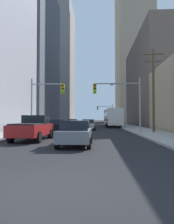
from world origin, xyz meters
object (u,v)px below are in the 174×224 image
object	(u,v)px
sedan_grey	(76,133)
city_bus	(112,117)
sedan_silver	(89,125)
pickup_truck_red	(33,128)
traffic_signal_near_left	(46,97)
sedan_blue	(73,123)
traffic_signal_far_right	(106,110)
sedan_black	(56,126)
traffic_signal_near_right	(119,96)

from	to	relation	value
sedan_grey	city_bus	bearing A→B (deg)	81.54
sedan_silver	pickup_truck_red	bearing A→B (deg)	-103.75
traffic_signal_near_left	city_bus	bearing A→B (deg)	64.72
sedan_blue	traffic_signal_far_right	xyz separation A→B (m)	(7.34, 22.44, 3.32)
sedan_grey	sedan_blue	distance (m)	29.72
pickup_truck_red	sedan_silver	xyz separation A→B (m)	(3.59, 14.68, -0.16)
city_bus	traffic_signal_near_left	bearing A→B (deg)	-115.28
sedan_grey	sedan_black	world-z (taller)	same
sedan_grey	traffic_signal_far_right	distance (m)	52.19
sedan_grey	traffic_signal_far_right	bearing A→B (deg)	85.90
sedan_black	sedan_blue	world-z (taller)	same
sedan_black	sedan_silver	size ratio (longest dim) A/B	1.00
sedan_silver	traffic_signal_far_right	bearing A→B (deg)	83.77
sedan_grey	traffic_signal_near_right	distance (m)	11.10
city_bus	sedan_black	distance (m)	17.97
sedan_silver	sedan_blue	distance (m)	12.18
city_bus	traffic_signal_far_right	world-z (taller)	traffic_signal_far_right
pickup_truck_red	sedan_silver	distance (m)	15.11
traffic_signal_near_right	traffic_signal_far_right	bearing A→B (deg)	89.83
traffic_signal_near_left	traffic_signal_far_right	size ratio (longest dim) A/B	1.00
city_bus	traffic_signal_near_left	xyz separation A→B (m)	(-8.46, -17.92, 2.11)
sedan_black	sedan_blue	xyz separation A→B (m)	(-0.04, 17.81, 0.00)
pickup_truck_red	traffic_signal_near_right	bearing A→B (deg)	43.22
city_bus	traffic_signal_near_right	world-z (taller)	traffic_signal_near_right
traffic_signal_far_right	sedan_silver	bearing A→B (deg)	-96.23
pickup_truck_red	sedan_black	distance (m)	8.49
sedan_blue	traffic_signal_near_left	size ratio (longest dim) A/B	0.71
city_bus	sedan_grey	distance (m)	28.21
traffic_signal_near_right	traffic_signal_far_right	distance (m)	41.99
traffic_signal_near_right	traffic_signal_far_right	world-z (taller)	same
city_bus	sedan_blue	xyz separation A→B (m)	(-7.76, 1.63, -1.16)
sedan_blue	city_bus	bearing A→B (deg)	-11.83
sedan_blue	traffic_signal_far_right	distance (m)	23.85
traffic_signal_near_left	traffic_signal_far_right	bearing A→B (deg)	79.15
sedan_silver	traffic_signal_near_right	distance (m)	9.31
traffic_signal_near_right	sedan_blue	bearing A→B (deg)	110.28
sedan_black	sedan_blue	distance (m)	17.81
pickup_truck_red	sedan_black	world-z (taller)	pickup_truck_red
pickup_truck_red	traffic_signal_far_right	world-z (taller)	traffic_signal_far_right
traffic_signal_near_left	traffic_signal_near_right	size ratio (longest dim) A/B	1.00
city_bus	traffic_signal_near_right	bearing A→B (deg)	-91.72
city_bus	sedan_grey	xyz separation A→B (m)	(-4.14, -27.88, -1.16)
pickup_truck_red	traffic_signal_far_right	bearing A→B (deg)	81.47
sedan_blue	traffic_signal_far_right	size ratio (longest dim) A/B	0.71
city_bus	sedan_grey	size ratio (longest dim) A/B	2.76
sedan_blue	pickup_truck_red	bearing A→B (deg)	-89.93
sedan_silver	traffic_signal_far_right	world-z (taller)	traffic_signal_far_right
traffic_signal_near_left	traffic_signal_far_right	distance (m)	42.75
pickup_truck_red	sedan_silver	size ratio (longest dim) A/B	1.27
city_bus	sedan_black	size ratio (longest dim) A/B	2.72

